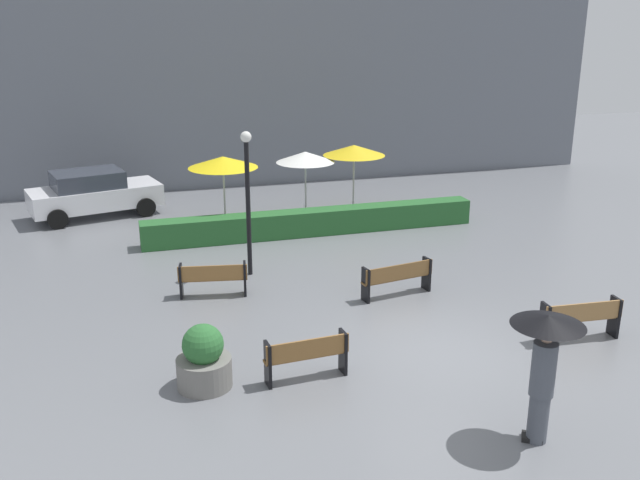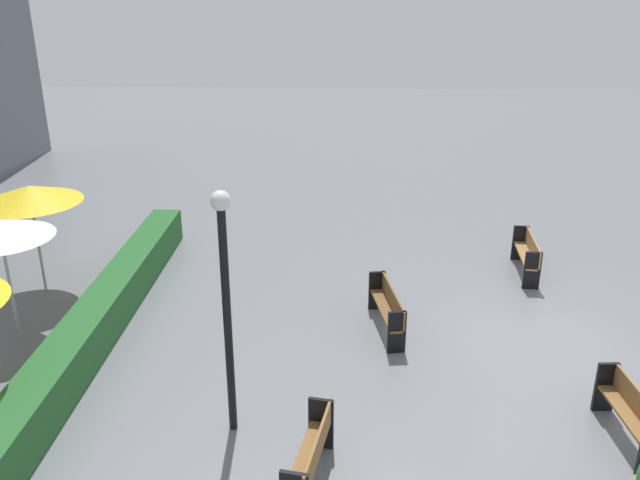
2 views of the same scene
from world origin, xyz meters
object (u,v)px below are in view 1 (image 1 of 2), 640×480
at_px(lamp_post, 248,188).
at_px(patio_umbrella_white, 305,157).
at_px(bench_mid_center, 398,277).
at_px(parked_car, 94,193).
at_px(planter_pot, 204,360).
at_px(bench_far_left, 213,277).
at_px(bench_near_left, 307,355).
at_px(pedestrian_with_umbrella, 544,357).
at_px(patio_umbrella_yellow_far, 354,150).
at_px(patio_umbrella_yellow, 223,162).
at_px(bench_near_right, 581,317).

xyz_separation_m(lamp_post, patio_umbrella_white, (2.78, 4.63, -0.22)).
distance_m(bench_mid_center, parked_car, 11.82).
bearing_deg(planter_pot, parked_car, 99.32).
distance_m(patio_umbrella_white, parked_car, 7.25).
relative_size(patio_umbrella_white, parked_car, 0.51).
xyz_separation_m(bench_far_left, parked_car, (-2.82, 8.22, 0.33)).
xyz_separation_m(bench_near_left, parked_car, (-3.90, 12.78, 0.30)).
distance_m(bench_mid_center, pedestrian_with_umbrella, 6.26).
bearing_deg(bench_near_left, parked_car, 106.96).
distance_m(bench_mid_center, bench_near_left, 4.59).
bearing_deg(parked_car, bench_near_left, -73.04).
xyz_separation_m(pedestrian_with_umbrella, lamp_post, (-2.95, 8.68, 0.86)).
height_order(bench_far_left, patio_umbrella_yellow_far, patio_umbrella_yellow_far).
height_order(planter_pot, patio_umbrella_yellow, patio_umbrella_yellow).
relative_size(bench_near_left, patio_umbrella_yellow, 0.69).
xyz_separation_m(bench_far_left, patio_umbrella_white, (3.92, 5.88, 1.61)).
bearing_deg(lamp_post, bench_near_right, -44.84).
bearing_deg(patio_umbrella_yellow_far, planter_pot, -121.89).
bearing_deg(patio_umbrella_yellow, bench_far_left, -102.00).
distance_m(bench_mid_center, lamp_post, 4.38).
bearing_deg(parked_car, planter_pot, -80.68).
relative_size(bench_near_right, planter_pot, 1.44).
bearing_deg(bench_mid_center, patio_umbrella_yellow, 114.36).
bearing_deg(patio_umbrella_yellow, bench_mid_center, -65.64).
height_order(bench_far_left, parked_car, parked_car).
height_order(bench_far_left, bench_near_left, bench_near_left).
height_order(bench_near_right, bench_mid_center, bench_near_right).
height_order(patio_umbrella_yellow_far, parked_car, patio_umbrella_yellow_far).
height_order(patio_umbrella_yellow, parked_car, patio_umbrella_yellow).
bearing_deg(lamp_post, patio_umbrella_yellow_far, 46.94).
bearing_deg(patio_umbrella_yellow_far, bench_near_left, -113.32).
xyz_separation_m(bench_mid_center, planter_pot, (-5.03, -3.01, 0.02)).
bearing_deg(patio_umbrella_yellow_far, pedestrian_with_umbrella, -96.67).
distance_m(bench_far_left, planter_pot, 4.33).
distance_m(bench_near_left, pedestrian_with_umbrella, 4.27).
height_order(pedestrian_with_umbrella, planter_pot, pedestrian_with_umbrella).
xyz_separation_m(bench_far_left, bench_mid_center, (4.26, -1.24, 0.02)).
relative_size(bench_near_right, patio_umbrella_yellow_far, 0.74).
height_order(bench_mid_center, pedestrian_with_umbrella, pedestrian_with_umbrella).
relative_size(bench_near_left, pedestrian_with_umbrella, 0.76).
xyz_separation_m(bench_mid_center, lamp_post, (-3.12, 2.49, 1.82)).
bearing_deg(patio_umbrella_yellow, pedestrian_with_umbrella, -77.38).
distance_m(bench_mid_center, patio_umbrella_yellow_far, 7.66).
bearing_deg(pedestrian_with_umbrella, patio_umbrella_yellow, 102.62).
bearing_deg(lamp_post, patio_umbrella_yellow, 89.44).
xyz_separation_m(lamp_post, patio_umbrella_yellow_far, (4.53, 4.85, -0.13)).
bearing_deg(planter_pot, bench_mid_center, 30.94).
distance_m(bench_mid_center, patio_umbrella_yellow, 7.64).
xyz_separation_m(patio_umbrella_yellow, patio_umbrella_white, (2.74, 0.33, -0.05)).
xyz_separation_m(patio_umbrella_white, parked_car, (-6.74, 2.34, -1.28)).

